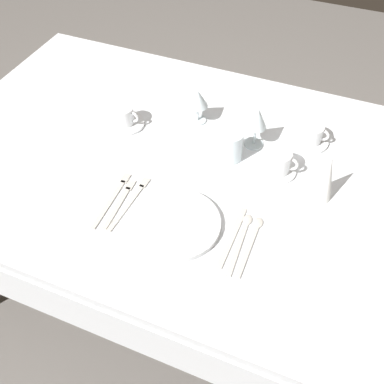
# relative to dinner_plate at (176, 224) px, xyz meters

# --- Properties ---
(ground_plane) EXTENTS (6.00, 6.00, 0.00)m
(ground_plane) POSITION_rel_dinner_plate_xyz_m (-0.04, 0.26, -0.75)
(ground_plane) COLOR slate
(dining_table) EXTENTS (1.80, 1.11, 0.74)m
(dining_table) POSITION_rel_dinner_plate_xyz_m (-0.04, 0.26, -0.09)
(dining_table) COLOR white
(dining_table) RESTS_ON ground
(dinner_plate) EXTENTS (0.26, 0.26, 0.02)m
(dinner_plate) POSITION_rel_dinner_plate_xyz_m (0.00, 0.00, 0.00)
(dinner_plate) COLOR white
(dinner_plate) RESTS_ON dining_table
(fork_outer) EXTENTS (0.03, 0.23, 0.00)m
(fork_outer) POSITION_rel_dinner_plate_xyz_m (-0.16, 0.03, -0.01)
(fork_outer) COLOR beige
(fork_outer) RESTS_ON dining_table
(fork_inner) EXTENTS (0.03, 0.20, 0.00)m
(fork_inner) POSITION_rel_dinner_plate_xyz_m (-0.19, 0.02, -0.01)
(fork_inner) COLOR beige
(fork_inner) RESTS_ON dining_table
(fork_salad) EXTENTS (0.03, 0.23, 0.00)m
(fork_salad) POSITION_rel_dinner_plate_xyz_m (-0.22, 0.02, -0.01)
(fork_salad) COLOR beige
(fork_salad) RESTS_ON dining_table
(dinner_knife) EXTENTS (0.02, 0.22, 0.00)m
(dinner_knife) POSITION_rel_dinner_plate_xyz_m (0.16, 0.02, -0.01)
(dinner_knife) COLOR beige
(dinner_knife) RESTS_ON dining_table
(spoon_soup) EXTENTS (0.03, 0.22, 0.01)m
(spoon_soup) POSITION_rel_dinner_plate_xyz_m (0.19, 0.03, -0.01)
(spoon_soup) COLOR beige
(spoon_soup) RESTS_ON dining_table
(spoon_dessert) EXTENTS (0.03, 0.21, 0.01)m
(spoon_dessert) POSITION_rel_dinner_plate_xyz_m (0.22, 0.04, -0.01)
(spoon_dessert) COLOR beige
(spoon_dessert) RESTS_ON dining_table
(saucer_left) EXTENTS (0.13, 0.13, 0.01)m
(saucer_left) POSITION_rel_dinner_plate_xyz_m (0.27, 0.50, -0.00)
(saucer_left) COLOR white
(saucer_left) RESTS_ON dining_table
(coffee_cup_left) EXTENTS (0.10, 0.08, 0.06)m
(coffee_cup_left) POSITION_rel_dinner_plate_xyz_m (0.27, 0.50, 0.03)
(coffee_cup_left) COLOR white
(coffee_cup_left) RESTS_ON saucer_left
(saucer_right) EXTENTS (0.12, 0.12, 0.01)m
(saucer_right) POSITION_rel_dinner_plate_xyz_m (0.21, 0.32, -0.00)
(saucer_right) COLOR white
(saucer_right) RESTS_ON dining_table
(coffee_cup_right) EXTENTS (0.10, 0.08, 0.07)m
(coffee_cup_right) POSITION_rel_dinner_plate_xyz_m (0.21, 0.32, 0.04)
(coffee_cup_right) COLOR white
(coffee_cup_right) RESTS_ON saucer_right
(saucer_far) EXTENTS (0.14, 0.14, 0.01)m
(saucer_far) POSITION_rel_dinner_plate_xyz_m (-0.35, 0.35, -0.00)
(saucer_far) COLOR white
(saucer_far) RESTS_ON dining_table
(coffee_cup_far) EXTENTS (0.09, 0.07, 0.06)m
(coffee_cup_far) POSITION_rel_dinner_plate_xyz_m (-0.35, 0.35, 0.03)
(coffee_cup_far) COLOR white
(coffee_cup_far) RESTS_ON saucer_far
(wine_glass_centre) EXTENTS (0.07, 0.07, 0.13)m
(wine_glass_centre) POSITION_rel_dinner_plate_xyz_m (-0.12, 0.46, 0.08)
(wine_glass_centre) COLOR silver
(wine_glass_centre) RESTS_ON dining_table
(wine_glass_left) EXTENTS (0.07, 0.07, 0.15)m
(wine_glass_left) POSITION_rel_dinner_plate_xyz_m (0.10, 0.42, 0.10)
(wine_glass_left) COLOR silver
(wine_glass_left) RESTS_ON dining_table
(drink_tumbler) EXTENTS (0.07, 0.07, 0.10)m
(drink_tumbler) POSITION_rel_dinner_plate_xyz_m (0.05, 0.33, 0.04)
(drink_tumbler) COLOR silver
(drink_tumbler) RESTS_ON dining_table
(napkin_folded) EXTENTS (0.07, 0.07, 0.17)m
(napkin_folded) POSITION_rel_dinner_plate_xyz_m (0.36, 0.27, 0.08)
(napkin_folded) COLOR white
(napkin_folded) RESTS_ON dining_table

